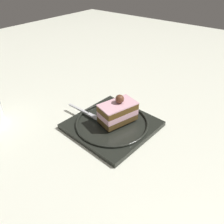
{
  "coord_description": "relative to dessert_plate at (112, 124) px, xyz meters",
  "views": [
    {
      "loc": [
        0.28,
        -0.38,
        0.37
      ],
      "look_at": [
        -0.01,
        -0.01,
        0.05
      ],
      "focal_mm": 35.81,
      "sensor_mm": 36.0,
      "label": 1
    }
  ],
  "objects": [
    {
      "name": "cake_slice",
      "position": [
        0.0,
        0.01,
        0.04
      ],
      "size": [
        0.08,
        0.11,
        0.07
      ],
      "color": "brown",
      "rests_on": "dessert_plate"
    },
    {
      "name": "fork",
      "position": [
        -0.08,
        -0.02,
        0.01
      ],
      "size": [
        0.12,
        0.01,
        0.0
      ],
      "color": "silver",
      "rests_on": "dessert_plate"
    },
    {
      "name": "dessert_plate",
      "position": [
        0.0,
        0.0,
        0.0
      ],
      "size": [
        0.22,
        0.22,
        0.02
      ],
      "color": "black",
      "rests_on": "ground_plane"
    },
    {
      "name": "ground_plane",
      "position": [
        0.01,
        0.01,
        -0.01
      ],
      "size": [
        2.4,
        2.4,
        0.0
      ],
      "primitive_type": "plane",
      "color": "silver"
    }
  ]
}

